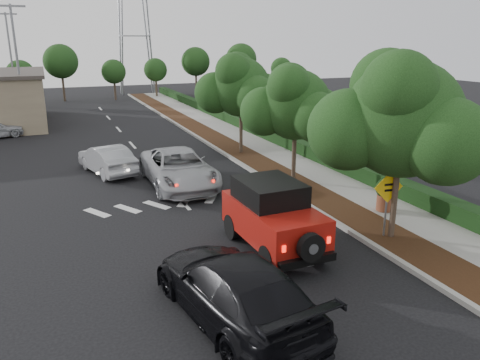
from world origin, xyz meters
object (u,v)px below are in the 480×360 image
silver_suv_ahead (179,168)px  black_suv_oncoming (234,288)px  red_jeep (271,215)px  speed_hump_sign (388,195)px

silver_suv_ahead → black_suv_oncoming: (-1.67, -11.17, -0.01)m
red_jeep → speed_hump_sign: 4.06m
black_suv_oncoming → silver_suv_ahead: bearing=-106.7°
silver_suv_ahead → black_suv_oncoming: bearing=-97.7°
silver_suv_ahead → speed_hump_sign: bearing=-59.8°
silver_suv_ahead → black_suv_oncoming: 11.30m
silver_suv_ahead → black_suv_oncoming: silver_suv_ahead is taller
red_jeep → speed_hump_sign: size_ratio=1.96×
red_jeep → black_suv_oncoming: bearing=-129.4°
black_suv_oncoming → speed_hump_sign: speed_hump_sign is taller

